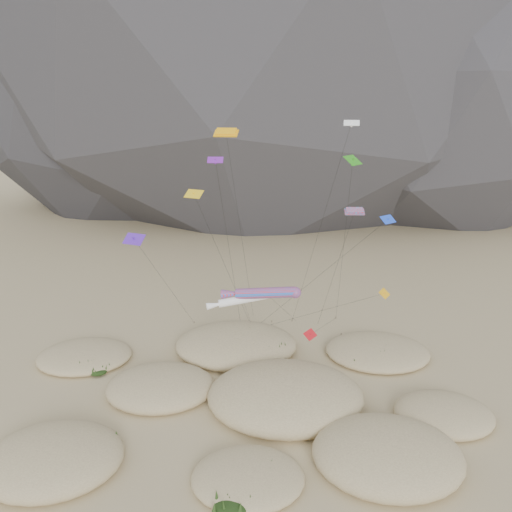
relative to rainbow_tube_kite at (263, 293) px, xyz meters
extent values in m
plane|color=#CCB789|center=(0.48, -8.58, -10.79)|extent=(500.00, 500.00, 0.00)
ellipsoid|color=black|center=(8.48, 106.42, 49.21)|extent=(191.54, 147.29, 156.00)
ellipsoid|color=#2B2B30|center=(-36.52, 114.42, 33.21)|extent=(136.20, 127.83, 116.00)
ellipsoid|color=black|center=(56.48, 101.42, 27.21)|extent=(130.55, 126.41, 100.00)
ellipsoid|color=#CCB789|center=(-18.77, -14.43, -10.01)|extent=(12.44, 10.58, 3.45)
ellipsoid|color=#CCB789|center=(-1.60, -16.60, -10.33)|extent=(9.68, 8.23, 2.05)
ellipsoid|color=#CCB789|center=(10.76, -14.33, -9.91)|extent=(13.43, 11.42, 3.90)
ellipsoid|color=#CCB789|center=(-11.37, -2.50, -10.12)|extent=(12.06, 10.25, 2.99)
ellipsoid|color=#CCB789|center=(2.33, -4.95, -9.78)|extent=(16.68, 14.17, 4.48)
ellipsoid|color=#CCB789|center=(18.27, -7.75, -10.25)|extent=(10.01, 8.51, 2.40)
ellipsoid|color=#CCB789|center=(-3.26, 7.66, -10.02)|extent=(15.86, 13.48, 3.42)
ellipsoid|color=#CCB789|center=(14.88, 6.04, -10.27)|extent=(13.23, 11.25, 2.33)
ellipsoid|color=#CCB789|center=(-22.26, 5.23, -10.30)|extent=(11.72, 9.97, 2.16)
ellipsoid|color=black|center=(-16.59, -15.02, -9.89)|extent=(2.70, 2.31, 0.81)
ellipsoid|color=black|center=(-14.95, -12.39, -9.99)|extent=(2.21, 1.89, 0.66)
ellipsoid|color=black|center=(-2.84, -19.90, -10.19)|extent=(2.87, 2.45, 0.86)
ellipsoid|color=black|center=(0.27, -16.60, -10.29)|extent=(2.21, 1.89, 0.66)
ellipsoid|color=black|center=(11.38, -13.14, -9.79)|extent=(3.02, 2.59, 0.91)
ellipsoid|color=black|center=(7.67, -15.38, -9.99)|extent=(2.35, 2.01, 0.71)
ellipsoid|color=black|center=(-10.97, -1.84, -9.99)|extent=(2.45, 2.10, 0.74)
ellipsoid|color=black|center=(-9.06, -1.83, -10.09)|extent=(2.02, 1.73, 0.61)
ellipsoid|color=black|center=(4.13, -5.47, -9.69)|extent=(3.52, 3.01, 1.06)
ellipsoid|color=black|center=(6.25, -2.62, -9.79)|extent=(2.52, 2.15, 0.76)
ellipsoid|color=black|center=(1.03, -5.21, -9.89)|extent=(2.39, 2.05, 0.72)
ellipsoid|color=black|center=(18.54, -7.27, -10.19)|extent=(2.09, 1.79, 0.63)
ellipsoid|color=black|center=(-2.67, 8.87, -9.79)|extent=(2.88, 2.47, 0.87)
ellipsoid|color=black|center=(1.76, 5.25, -9.89)|extent=(2.76, 2.36, 0.83)
ellipsoid|color=black|center=(14.89, 4.71, -10.09)|extent=(2.18, 1.87, 0.65)
ellipsoid|color=black|center=(12.39, 2.65, -10.19)|extent=(2.17, 1.86, 0.65)
ellipsoid|color=black|center=(-21.11, 3.05, -10.29)|extent=(2.59, 2.22, 0.78)
ellipsoid|color=black|center=(-19.52, 1.43, -10.39)|extent=(2.20, 1.88, 0.66)
cylinder|color=#3F2D1E|center=(-1.04, 13.82, -10.64)|extent=(0.08, 0.08, 0.30)
cylinder|color=#3F2D1E|center=(1.78, 16.48, -10.64)|extent=(0.08, 0.08, 0.30)
cylinder|color=#3F2D1E|center=(3.12, 12.20, -10.64)|extent=(0.08, 0.08, 0.30)
cylinder|color=#3F2D1E|center=(4.81, 16.78, -10.64)|extent=(0.08, 0.08, 0.30)
cylinder|color=#3F2D1E|center=(11.30, 11.94, -10.64)|extent=(0.08, 0.08, 0.30)
cylinder|color=#3F2D1E|center=(-2.84, 16.11, -10.64)|extent=(0.08, 0.08, 0.30)
cylinder|color=#3F2D1E|center=(11.52, 17.73, -10.64)|extent=(0.08, 0.08, 0.30)
cylinder|color=#3F2D1E|center=(-9.71, 16.32, -10.64)|extent=(0.08, 0.08, 0.30)
cylinder|color=#FE271A|center=(0.30, -0.07, 0.04)|extent=(6.82, 2.45, 1.90)
sphere|color=#FE271A|center=(3.55, -0.69, 0.30)|extent=(1.27, 1.27, 1.27)
cone|color=#FE271A|center=(-3.27, 0.62, -0.29)|extent=(2.90, 1.59, 1.36)
cylinder|color=black|center=(2.87, 8.44, -5.38)|extent=(5.15, 17.04, 10.85)
cylinder|color=white|center=(-2.21, 0.52, -0.94)|extent=(5.58, 2.44, 1.26)
sphere|color=white|center=(0.43, 1.31, -0.72)|extent=(0.93, 0.93, 0.93)
cone|color=white|center=(-5.12, -0.35, -1.22)|extent=(2.39, 1.41, 0.95)
cylinder|color=black|center=(-1.66, 7.59, -5.87)|extent=(1.14, 14.16, 9.87)
cube|color=#EEA10C|center=(-3.93, 3.76, 17.01)|extent=(2.80, 1.63, 0.78)
cube|color=#EEA10C|center=(-3.93, 3.76, 17.22)|extent=(2.36, 1.31, 0.76)
cylinder|color=black|center=(-2.44, 11.43, 3.11)|extent=(3.00, 15.36, 27.81)
cube|color=red|center=(10.52, 4.03, 8.29)|extent=(2.28, 1.04, 0.62)
cube|color=red|center=(10.52, 4.03, 8.49)|extent=(1.93, 0.83, 0.62)
cylinder|color=black|center=(9.53, 9.95, -1.25)|extent=(2.01, 11.87, 19.09)
cube|color=#289717|center=(9.64, 2.18, 14.27)|extent=(2.42, 2.68, 0.96)
cube|color=#289717|center=(9.64, 2.18, 14.12)|extent=(0.41, 0.41, 0.82)
cylinder|color=black|center=(10.58, 9.96, 1.77)|extent=(1.90, 15.58, 25.03)
cube|color=white|center=(9.62, 3.78, 18.10)|extent=(1.80, 1.18, 0.59)
cube|color=white|center=(9.62, 3.78, 17.95)|extent=(0.22, 0.19, 0.58)
cylinder|color=black|center=(7.21, 10.28, 3.68)|extent=(4.84, 13.03, 28.85)
cube|color=#FFAD0D|center=(14.17, 2.32, -0.97)|extent=(1.69, 1.99, 0.75)
cube|color=#FFAD0D|center=(14.17, 2.32, -1.12)|extent=(0.33, 0.31, 0.60)
cylinder|color=black|center=(6.56, 8.07, -5.85)|extent=(15.24, 11.52, 9.79)
cube|color=#501FB6|center=(-13.58, -0.77, 6.39)|extent=(2.57, 1.98, 0.97)
cube|color=#501FB6|center=(-13.58, -0.77, 6.24)|extent=(0.39, 0.41, 0.77)
cylinder|color=black|center=(-11.65, 7.77, -2.17)|extent=(3.89, 17.10, 17.15)
cube|color=gold|center=(-7.75, 4.67, 10.28)|extent=(2.38, 1.93, 0.84)
cube|color=gold|center=(-7.75, 4.67, 10.13)|extent=(0.35, 0.35, 0.72)
cylinder|color=black|center=(-4.40, 9.25, -0.23)|extent=(6.74, 9.18, 21.03)
cube|color=purple|center=(-4.98, 1.13, 14.42)|extent=(1.68, 0.94, 0.59)
cube|color=purple|center=(-4.98, 1.13, 14.27)|extent=(0.20, 0.17, 0.57)
cylinder|color=black|center=(-3.91, 8.62, 1.84)|extent=(2.17, 15.00, 25.17)
cube|color=red|center=(5.14, -2.17, -4.00)|extent=(1.71, 1.88, 0.70)
cube|color=red|center=(5.14, -2.17, -4.15)|extent=(0.31, 0.30, 0.58)
cylinder|color=black|center=(8.33, 7.78, -7.37)|extent=(6.40, 19.91, 6.76)
cube|color=blue|center=(13.34, 0.24, 8.23)|extent=(1.98, 1.80, 0.74)
cube|color=blue|center=(13.34, 0.24, 8.08)|extent=(0.32, 0.32, 0.61)
cylinder|color=black|center=(6.15, 7.03, -1.25)|extent=(14.41, 13.61, 18.99)
camera|label=1|loc=(-1.29, -51.67, 19.37)|focal=35.00mm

